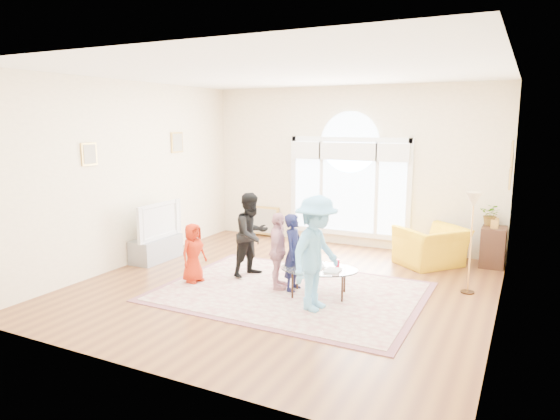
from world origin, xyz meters
The scene contains 18 objects.
ground centered at (0.00, 0.00, 0.00)m, with size 6.00×6.00×0.00m, color brown.
room_shell centered at (0.01, 2.83, 1.57)m, with size 6.00×6.00×6.00m.
area_rug centered at (0.20, -0.18, 0.01)m, with size 3.60×2.60×0.02m, color beige.
rug_border centered at (0.20, -0.18, 0.01)m, with size 3.80×2.80×0.01m, color #804C54.
tv_console centered at (-2.75, 0.30, 0.21)m, with size 0.45×1.00×0.42m, color gray.
television centered at (-2.74, 0.30, 0.75)m, with size 0.17×1.13×0.65m.
coffee_table centered at (0.64, -0.15, 0.40)m, with size 1.26×0.97×0.54m.
armchair centered at (1.81, 2.20, 0.34)m, with size 1.06×0.93×0.69m, color #ECB112.
side_cabinet centered at (2.78, 2.63, 0.35)m, with size 0.40×0.50×0.70m, color black.
floor_lamp centered at (2.56, 0.99, 1.28)m, with size 0.31×0.31×1.51m.
plant_pedestal centered at (2.70, 2.77, 0.35)m, with size 0.20×0.20×0.70m, color white.
potted_plant centered at (2.70, 2.77, 0.89)m, with size 0.35×0.30×0.38m, color #33722D.
leaning_picture centered at (-1.97, 2.90, 0.00)m, with size 0.80×0.05×0.62m, color tan.
child_red centered at (-1.35, -0.45, 0.49)m, with size 0.46×0.30×0.93m, color #AA210A.
child_navy centered at (0.21, -0.10, 0.60)m, with size 0.42×0.28×1.15m, color #121435.
child_black centered at (-0.70, 0.24, 0.70)m, with size 0.66×0.52×1.37m, color black.
child_pink centered at (-0.02, -0.15, 0.60)m, with size 0.68×0.28×1.16m, color #CC8B96.
child_blue centered at (0.81, -0.67, 0.79)m, with size 1.00×0.57×1.55m, color #62B0E4.
Camera 1 is at (3.25, -6.58, 2.52)m, focal length 32.00 mm.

